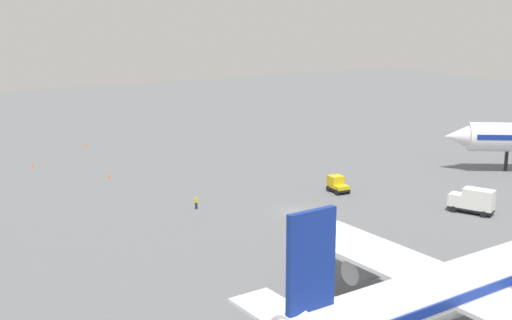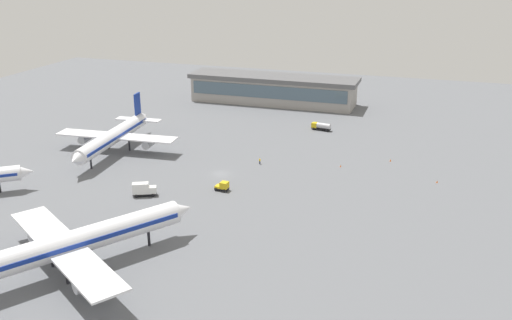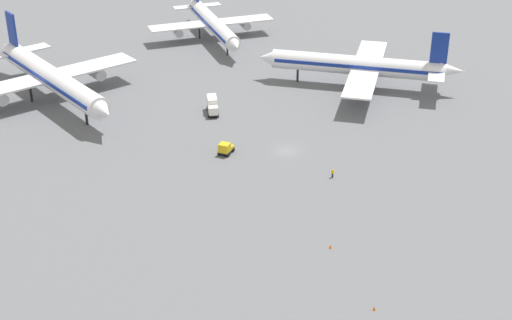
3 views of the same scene
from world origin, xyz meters
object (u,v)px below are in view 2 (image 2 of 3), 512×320
Objects in this scene: airplane_at_gate at (114,136)px; fuel_truck at (321,126)px; airplane_distant at (72,243)px; ground_crew_worker at (260,161)px; safety_cone_far_side at (437,182)px; catering_truck at (144,189)px; safety_cone_near_gate at (390,160)px; baggage_tug at (223,186)px; safety_cone_mid_apron at (341,166)px.

airplane_at_gate is 6.98× the size of fuel_truck.
ground_crew_worker is at bearing 20.45° from airplane_distant.
ground_crew_worker is 46.97m from safety_cone_far_side.
airplane_at_gate reaches higher than catering_truck.
airplane_at_gate is at bearing -32.64° from ground_crew_worker.
catering_truck reaches higher than fuel_truck.
baggage_tug is at bearing 42.91° from safety_cone_near_gate.
airplane_at_gate is 13.67× the size of baggage_tug.
airplane_at_gate is at bearing 12.64° from safety_cone_near_gate.
ground_crew_worker is (-19.63, -29.84, -0.85)m from catering_truck.
ground_crew_worker is (-43.13, -3.89, -4.19)m from airplane_at_gate.
safety_cone_near_gate is 15.26m from safety_cone_mid_apron.
catering_truck is 53.79m from safety_cone_mid_apron.
fuel_truck is 3.91× the size of ground_crew_worker.
airplane_distant reaches higher than safety_cone_mid_apron.
safety_cone_mid_apron is at bearing 93.24° from airplane_at_gate.
baggage_tug is 5.56× the size of safety_cone_near_gate.
baggage_tug reaches higher than safety_cone_far_side.
airplane_distant is at bearing -107.53° from catering_truck.
airplane_distant reaches higher than airplane_at_gate.
airplane_distant is 35.12m from catering_truck.
safety_cone_near_gate is at bearing 1.29° from airplane_distant.
airplane_distant is 13.14× the size of baggage_tug.
catering_truck is (16.83, 8.97, 0.54)m from baggage_tug.
catering_truck is at bearing 76.87° from fuel_truck.
baggage_tug is (-12.11, -43.56, -4.38)m from airplane_distant.
airplane_at_gate reaches higher than ground_crew_worker.
fuel_truck is at bearing -69.15° from safety_cone_mid_apron.
safety_cone_far_side is at bearing 171.40° from safety_cone_mid_apron.
airplane_distant is 7.46× the size of catering_truck.
airplane_distant is 73.06× the size of safety_cone_far_side.
safety_cone_mid_apron is (-41.27, -34.47, -1.40)m from catering_truck.
catering_truck is 73.31m from safety_cone_far_side.
safety_cone_near_gate is at bearing 146.70° from fuel_truck.
fuel_truck reaches higher than baggage_tug.
airplane_distant is 78.31m from safety_cone_mid_apron.
safety_cone_near_gate is (-49.02, -77.87, -5.23)m from airplane_distant.
ground_crew_worker is (9.30, 37.02, -0.54)m from fuel_truck.
safety_cone_far_side is (-37.66, 36.22, -1.09)m from fuel_truck.
safety_cone_near_gate is at bearing -144.77° from safety_cone_mid_apron.
fuel_truck is at bearing 82.62° from baggage_tug.
catering_truck is 9.79× the size of safety_cone_far_side.
catering_truck reaches higher than safety_cone_far_side.
ground_crew_worker is at bearing 21.50° from safety_cone_near_gate.
airplane_at_gate is 27.31× the size of ground_crew_worker.
airplane_at_gate is at bearing 7.49° from safety_cone_mid_apron.
safety_cone_near_gate is (-77.23, -17.32, -4.74)m from airplane_at_gate.
airplane_at_gate is at bearing 48.23° from fuel_truck.
baggage_tug is at bearing 17.94° from airplane_distant.
airplane_distant is at bearing 86.84° from fuel_truck.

